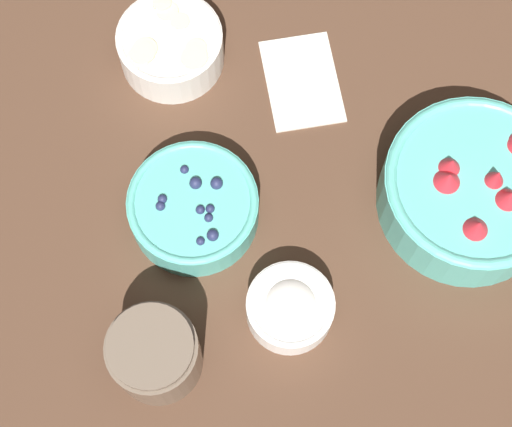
# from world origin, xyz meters

# --- Properties ---
(ground_plane) EXTENTS (4.00, 4.00, 0.00)m
(ground_plane) POSITION_xyz_m (0.00, 0.00, 0.00)
(ground_plane) COLOR #4C3323
(bowl_strawberries) EXTENTS (0.21, 0.21, 0.10)m
(bowl_strawberries) POSITION_xyz_m (0.01, 0.15, 0.05)
(bowl_strawberries) COLOR #56B7A8
(bowl_strawberries) RESTS_ON ground_plane
(bowl_blueberries) EXTENTS (0.15, 0.15, 0.06)m
(bowl_blueberries) POSITION_xyz_m (0.01, -0.17, 0.03)
(bowl_blueberries) COLOR #56B7A8
(bowl_blueberries) RESTS_ON ground_plane
(bowl_bananas) EXTENTS (0.13, 0.13, 0.06)m
(bowl_bananas) POSITION_xyz_m (-0.20, -0.20, 0.03)
(bowl_bananas) COLOR white
(bowl_bananas) RESTS_ON ground_plane
(bowl_cream) EXTENTS (0.10, 0.10, 0.05)m
(bowl_cream) POSITION_xyz_m (0.13, -0.07, 0.03)
(bowl_cream) COLOR white
(bowl_cream) RESTS_ON ground_plane
(jar_chocolate) EXTENTS (0.10, 0.10, 0.10)m
(jar_chocolate) POSITION_xyz_m (0.19, -0.22, 0.04)
(jar_chocolate) COLOR brown
(jar_chocolate) RESTS_ON ground_plane
(napkin) EXTENTS (0.14, 0.11, 0.01)m
(napkin) POSITION_xyz_m (-0.16, -0.04, 0.00)
(napkin) COLOR silver
(napkin) RESTS_ON ground_plane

